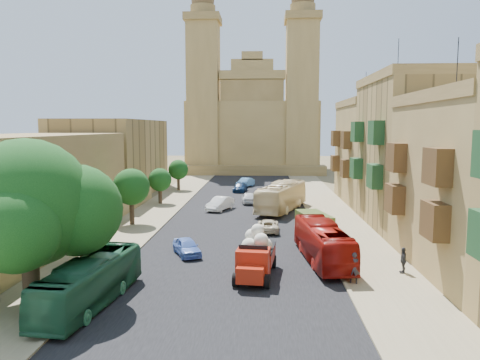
# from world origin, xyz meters

# --- Properties ---
(ground) EXTENTS (260.00, 260.00, 0.00)m
(ground) POSITION_xyz_m (0.00, 0.00, 0.00)
(ground) COLOR brown
(road_surface) EXTENTS (14.00, 140.00, 0.01)m
(road_surface) POSITION_xyz_m (0.00, 30.00, 0.01)
(road_surface) COLOR black
(road_surface) RESTS_ON ground
(sidewalk_east) EXTENTS (5.00, 140.00, 0.01)m
(sidewalk_east) POSITION_xyz_m (9.50, 30.00, 0.01)
(sidewalk_east) COLOR #857657
(sidewalk_east) RESTS_ON ground
(sidewalk_west) EXTENTS (5.00, 140.00, 0.01)m
(sidewalk_west) POSITION_xyz_m (-9.50, 30.00, 0.01)
(sidewalk_west) COLOR #857657
(sidewalk_west) RESTS_ON ground
(kerb_east) EXTENTS (0.25, 140.00, 0.12)m
(kerb_east) POSITION_xyz_m (7.00, 30.00, 0.06)
(kerb_east) COLOR #857657
(kerb_east) RESTS_ON ground
(kerb_west) EXTENTS (0.25, 140.00, 0.12)m
(kerb_west) POSITION_xyz_m (-7.00, 30.00, 0.06)
(kerb_west) COLOR #857657
(kerb_west) RESTS_ON ground
(townhouse_c) EXTENTS (9.00, 14.00, 17.40)m
(townhouse_c) POSITION_xyz_m (15.95, 25.00, 6.91)
(townhouse_c) COLOR olive
(townhouse_c) RESTS_ON ground
(townhouse_d) EXTENTS (9.00, 14.00, 15.90)m
(townhouse_d) POSITION_xyz_m (15.95, 39.00, 6.16)
(townhouse_d) COLOR olive
(townhouse_d) RESTS_ON ground
(west_wall) EXTENTS (1.00, 40.00, 1.80)m
(west_wall) POSITION_xyz_m (-12.50, 20.00, 0.90)
(west_wall) COLOR olive
(west_wall) RESTS_ON ground
(west_building_low) EXTENTS (10.00, 28.00, 8.40)m
(west_building_low) POSITION_xyz_m (-18.00, 18.00, 4.20)
(west_building_low) COLOR olive
(west_building_low) RESTS_ON ground
(west_building_mid) EXTENTS (10.00, 22.00, 10.00)m
(west_building_mid) POSITION_xyz_m (-18.00, 44.00, 5.00)
(west_building_mid) COLOR olive
(west_building_mid) RESTS_ON ground
(church) EXTENTS (28.00, 22.50, 36.30)m
(church) POSITION_xyz_m (-0.00, 78.61, 9.52)
(church) COLOR olive
(church) RESTS_ON ground
(ficus_tree) EXTENTS (8.51, 7.83, 8.51)m
(ficus_tree) POSITION_xyz_m (-9.42, 4.01, 5.03)
(ficus_tree) COLOR #38291C
(ficus_tree) RESTS_ON ground
(street_tree_a) EXTENTS (2.99, 2.99, 4.59)m
(street_tree_a) POSITION_xyz_m (-10.00, 12.00, 3.07)
(street_tree_a) COLOR #38291C
(street_tree_a) RESTS_ON ground
(street_tree_b) EXTENTS (3.41, 3.41, 5.24)m
(street_tree_b) POSITION_xyz_m (-10.00, 24.00, 3.51)
(street_tree_b) COLOR #38291C
(street_tree_b) RESTS_ON ground
(street_tree_c) EXTENTS (2.74, 2.74, 4.21)m
(street_tree_c) POSITION_xyz_m (-10.00, 36.00, 2.81)
(street_tree_c) COLOR #38291C
(street_tree_c) RESTS_ON ground
(street_tree_d) EXTENTS (2.86, 2.86, 4.40)m
(street_tree_d) POSITION_xyz_m (-10.00, 48.00, 2.93)
(street_tree_d) COLOR #38291C
(street_tree_d) RESTS_ON ground
(red_truck) EXTENTS (2.62, 5.47, 3.09)m
(red_truck) POSITION_xyz_m (1.80, 9.17, 1.36)
(red_truck) COLOR #A61F0C
(red_truck) RESTS_ON ground
(olive_pickup) EXTENTS (2.95, 4.84, 1.86)m
(olive_pickup) POSITION_xyz_m (6.50, 20.35, 0.91)
(olive_pickup) COLOR #43531F
(olive_pickup) RESTS_ON ground
(bus_green_north) EXTENTS (2.99, 8.96, 2.45)m
(bus_green_north) POSITION_xyz_m (-6.50, 4.15, 1.22)
(bus_green_north) COLOR #1F5736
(bus_green_north) RESTS_ON ground
(bus_red_east) EXTENTS (3.22, 9.59, 2.62)m
(bus_red_east) POSITION_xyz_m (6.26, 12.60, 1.31)
(bus_red_east) COLOR maroon
(bus_red_east) RESTS_ON ground
(bus_cream_east) EXTENTS (6.05, 11.28, 3.08)m
(bus_cream_east) POSITION_xyz_m (4.23, 31.86, 1.54)
(bus_cream_east) COLOR beige
(bus_cream_east) RESTS_ON ground
(car_blue_a) EXTENTS (2.78, 3.85, 1.22)m
(car_blue_a) POSITION_xyz_m (-3.16, 13.72, 0.61)
(car_blue_a) COLOR #557ACC
(car_blue_a) RESTS_ON ground
(car_white_a) EXTENTS (2.97, 4.62, 1.44)m
(car_white_a) POSITION_xyz_m (-2.47, 31.84, 0.72)
(car_white_a) COLOR white
(car_white_a) RESTS_ON ground
(car_cream) EXTENTS (1.83, 3.91, 1.08)m
(car_cream) POSITION_xyz_m (2.67, 21.53, 0.54)
(car_cream) COLOR beige
(car_cream) RESTS_ON ground
(car_dkblue) EXTENTS (2.14, 4.29, 1.20)m
(car_dkblue) POSITION_xyz_m (-1.01, 46.69, 0.60)
(car_dkblue) COLOR #0D2244
(car_dkblue) RESTS_ON ground
(car_white_b) EXTENTS (1.88, 4.07, 1.35)m
(car_white_b) POSITION_xyz_m (0.50, 36.66, 0.67)
(car_white_b) COLOR silver
(car_white_b) RESTS_ON ground
(car_blue_b) EXTENTS (2.83, 4.34, 1.35)m
(car_blue_b) POSITION_xyz_m (-0.50, 51.95, 0.68)
(car_blue_b) COLOR #4D87C0
(car_blue_b) RESTS_ON ground
(pedestrian_a) EXTENTS (0.79, 0.63, 1.89)m
(pedestrian_a) POSITION_xyz_m (7.50, 8.23, 0.94)
(pedestrian_a) COLOR #28242A
(pedestrian_a) RESTS_ON ground
(pedestrian_c) EXTENTS (0.46, 0.98, 1.63)m
(pedestrian_c) POSITION_xyz_m (10.94, 10.33, 0.82)
(pedestrian_c) COLOR #373739
(pedestrian_c) RESTS_ON ground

